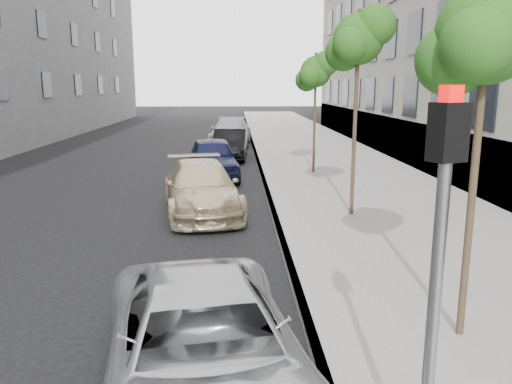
{
  "coord_description": "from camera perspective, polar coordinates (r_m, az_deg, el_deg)",
  "views": [
    {
      "loc": [
        0.14,
        -4.67,
        3.48
      ],
      "look_at": [
        0.53,
        4.54,
        1.5
      ],
      "focal_mm": 35.0,
      "sensor_mm": 36.0,
      "label": 1
    }
  ],
  "objects": [
    {
      "name": "sedan_rear",
      "position": [
        29.46,
        -2.9,
        6.88
      ],
      "size": [
        2.61,
        5.6,
        1.58
      ],
      "primitive_type": "imported",
      "rotation": [
        0.0,
        0.0,
        -0.07
      ],
      "color": "#929499",
      "rests_on": "ground"
    },
    {
      "name": "sedan_blue",
      "position": [
        19.05,
        -4.99,
        3.9
      ],
      "size": [
        2.24,
        4.65,
        1.53
      ],
      "primitive_type": "imported",
      "rotation": [
        0.0,
        0.0,
        0.1
      ],
      "color": "black",
      "rests_on": "ground"
    },
    {
      "name": "tree_mid",
      "position": [
        13.09,
        11.74,
        16.69
      ],
      "size": [
        1.63,
        1.43,
        5.25
      ],
      "color": "#38281C",
      "rests_on": "sidewalk"
    },
    {
      "name": "curb",
      "position": [
        28.89,
        -0.35,
        5.35
      ],
      "size": [
        0.15,
        72.0,
        0.14
      ],
      "primitive_type": "cube",
      "color": "#9E9B93",
      "rests_on": "ground"
    },
    {
      "name": "sidewalk",
      "position": [
        29.17,
        5.82,
        5.36
      ],
      "size": [
        6.4,
        72.0,
        0.14
      ],
      "primitive_type": "cube",
      "color": "gray",
      "rests_on": "ground"
    },
    {
      "name": "tree_far",
      "position": [
        19.42,
        6.92,
        13.47
      ],
      "size": [
        1.56,
        1.36,
        4.6
      ],
      "color": "#38281C",
      "rests_on": "sidewalk"
    },
    {
      "name": "minivan",
      "position": [
        5.76,
        -5.95,
        -17.37
      ],
      "size": [
        2.91,
        4.97,
        1.3
      ],
      "primitive_type": "imported",
      "rotation": [
        0.0,
        0.0,
        0.17
      ],
      "color": "#BABCBF",
      "rests_on": "ground"
    },
    {
      "name": "tree_near",
      "position": [
        6.93,
        25.12,
        16.05
      ],
      "size": [
        1.61,
        1.41,
        4.75
      ],
      "color": "#38281C",
      "rests_on": "sidewalk"
    },
    {
      "name": "suv",
      "position": [
        13.91,
        -6.29,
        0.51
      ],
      "size": [
        2.69,
        5.04,
        1.39
      ],
      "primitive_type": "imported",
      "rotation": [
        0.0,
        0.0,
        0.16
      ],
      "color": "#CAB790",
      "rests_on": "ground"
    },
    {
      "name": "signal_pole",
      "position": [
        4.01,
        20.09,
        -6.99
      ],
      "size": [
        0.29,
        0.26,
        3.34
      ],
      "rotation": [
        0.0,
        0.0,
        0.39
      ],
      "color": "#939699",
      "rests_on": "sidewalk"
    },
    {
      "name": "sedan_black",
      "position": [
        24.01,
        -2.99,
        5.5
      ],
      "size": [
        1.7,
        4.39,
        1.43
      ],
      "primitive_type": "imported",
      "rotation": [
        0.0,
        0.0,
        -0.05
      ],
      "color": "black",
      "rests_on": "ground"
    }
  ]
}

